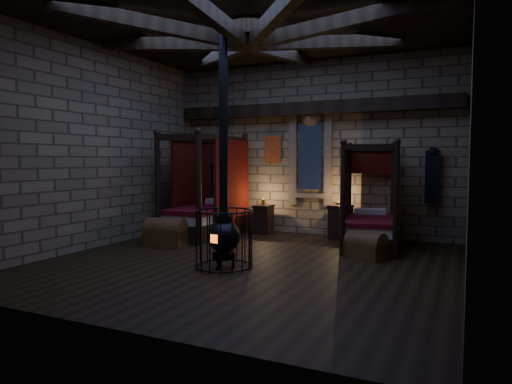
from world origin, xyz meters
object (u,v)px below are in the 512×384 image
at_px(trunk_left, 165,233).
at_px(stove, 224,232).
at_px(bed_left, 207,211).
at_px(trunk_right, 366,246).
at_px(bed_right, 369,222).

relative_size(trunk_left, stove, 0.22).
distance_m(bed_left, trunk_right, 4.15).
relative_size(bed_left, stove, 0.59).
bearing_deg(bed_right, trunk_right, -91.81).
xyz_separation_m(trunk_left, stove, (2.09, -1.22, 0.34)).
height_order(bed_left, trunk_left, bed_left).
height_order(bed_right, trunk_left, bed_right).
xyz_separation_m(bed_right, stove, (-1.85, -2.90, 0.08)).
distance_m(bed_left, trunk_left, 1.56).
relative_size(bed_left, trunk_left, 2.66).
relative_size(bed_right, stove, 0.54).
height_order(bed_right, stove, stove).
height_order(bed_left, stove, stove).
bearing_deg(bed_left, stove, -53.28).
distance_m(bed_left, stove, 3.39).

